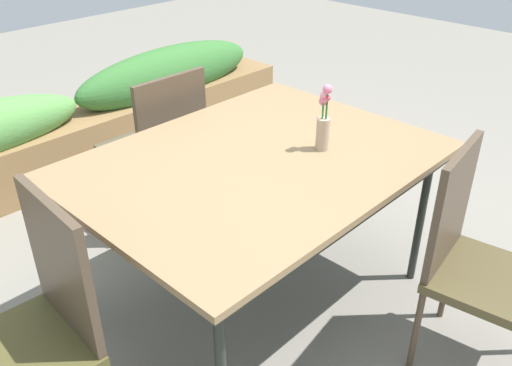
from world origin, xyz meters
name	(u,v)px	position (x,y,z in m)	size (l,w,h in m)	color
ground_plane	(265,297)	(0.00, 0.00, 0.00)	(12.00, 12.00, 0.00)	gray
dining_table	(256,167)	(-0.03, 0.04, 0.74)	(1.55, 1.17, 0.78)	#8C704C
chair_far_side	(159,141)	(0.09, 0.90, 0.54)	(0.48, 0.48, 0.94)	#4B4633
chair_near_right	(473,254)	(0.31, -0.83, 0.54)	(0.49, 0.49, 0.97)	#4D4227
chair_end_left	(35,326)	(-1.08, 0.03, 0.55)	(0.47, 0.47, 0.99)	brown
flower_vase	(323,122)	(0.24, -0.12, 0.91)	(0.06, 0.06, 0.30)	tan
planter_box	(82,124)	(0.14, 1.87, 0.33)	(3.53, 0.41, 0.71)	olive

